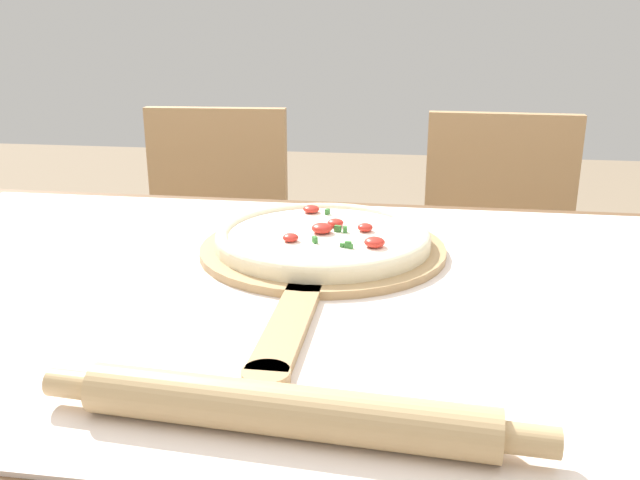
{
  "coord_description": "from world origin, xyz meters",
  "views": [
    {
      "loc": [
        0.18,
        -0.83,
        1.11
      ],
      "look_at": [
        0.04,
        0.11,
        0.8
      ],
      "focal_mm": 38.0,
      "sensor_mm": 36.0,
      "label": 1
    }
  ],
  "objects_px": {
    "pizza_peel": "(320,254)",
    "chair_right": "(496,266)",
    "pizza": "(323,237)",
    "rolling_pin": "(286,410)",
    "chair_left": "(214,252)"
  },
  "relations": [
    {
      "from": "pizza",
      "to": "rolling_pin",
      "type": "xyz_separation_m",
      "value": [
        0.04,
        -0.48,
        -0.0
      ]
    },
    {
      "from": "chair_right",
      "to": "rolling_pin",
      "type": "bearing_deg",
      "value": -103.28
    },
    {
      "from": "pizza_peel",
      "to": "chair_right",
      "type": "height_order",
      "value": "chair_right"
    },
    {
      "from": "rolling_pin",
      "to": "chair_left",
      "type": "xyz_separation_m",
      "value": [
        -0.43,
        1.17,
        -0.28
      ]
    },
    {
      "from": "rolling_pin",
      "to": "pizza_peel",
      "type": "bearing_deg",
      "value": 94.64
    },
    {
      "from": "pizza_peel",
      "to": "chair_right",
      "type": "xyz_separation_m",
      "value": [
        0.35,
        0.72,
        -0.26
      ]
    },
    {
      "from": "chair_right",
      "to": "chair_left",
      "type": "bearing_deg",
      "value": -178.38
    },
    {
      "from": "pizza_peel",
      "to": "chair_right",
      "type": "bearing_deg",
      "value": 64.1
    },
    {
      "from": "pizza",
      "to": "chair_left",
      "type": "xyz_separation_m",
      "value": [
        -0.4,
        0.69,
        -0.28
      ]
    },
    {
      "from": "pizza_peel",
      "to": "rolling_pin",
      "type": "relative_size",
      "value": 1.34
    },
    {
      "from": "pizza_peel",
      "to": "chair_left",
      "type": "bearing_deg",
      "value": 119.06
    },
    {
      "from": "pizza_peel",
      "to": "chair_right",
      "type": "distance_m",
      "value": 0.84
    },
    {
      "from": "pizza_peel",
      "to": "pizza",
      "type": "distance_m",
      "value": 0.03
    },
    {
      "from": "pizza",
      "to": "rolling_pin",
      "type": "relative_size",
      "value": 0.73
    },
    {
      "from": "chair_left",
      "to": "chair_right",
      "type": "distance_m",
      "value": 0.75
    }
  ]
}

